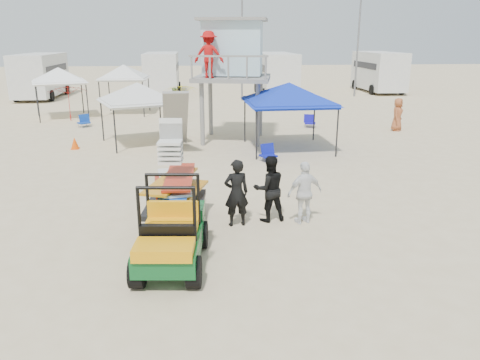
{
  "coord_description": "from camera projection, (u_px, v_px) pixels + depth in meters",
  "views": [
    {
      "loc": [
        -0.52,
        -7.35,
        4.5
      ],
      "look_at": [
        0.5,
        3.0,
        1.3
      ],
      "focal_mm": 35.0,
      "sensor_mm": 36.0,
      "label": 1
    }
  ],
  "objects": [
    {
      "name": "ground",
      "position": [
        229.0,
        299.0,
        8.37
      ],
      "size": [
        140.0,
        140.0,
        0.0
      ],
      "primitive_type": "plane",
      "color": "beige",
      "rests_on": "ground"
    },
    {
      "name": "utility_cart",
      "position": [
        170.0,
        228.0,
        9.33
      ],
      "size": [
        1.41,
        2.49,
        1.81
      ],
      "color": "#0C4E1F",
      "rests_on": "ground"
    },
    {
      "name": "surf_trailer",
      "position": [
        174.0,
        187.0,
        11.52
      ],
      "size": [
        1.57,
        2.62,
        2.32
      ],
      "color": "black",
      "rests_on": "ground"
    },
    {
      "name": "man_left",
      "position": [
        236.0,
        193.0,
        11.4
      ],
      "size": [
        0.67,
        0.5,
        1.69
      ],
      "primitive_type": "imported",
      "rotation": [
        0.0,
        0.0,
        3.3
      ],
      "color": "black",
      "rests_on": "ground"
    },
    {
      "name": "man_mid",
      "position": [
        269.0,
        189.0,
        11.72
      ],
      "size": [
        0.92,
        0.77,
        1.7
      ],
      "primitive_type": "imported",
      "rotation": [
        0.0,
        0.0,
        3.3
      ],
      "color": "black",
      "rests_on": "ground"
    },
    {
      "name": "man_right",
      "position": [
        305.0,
        193.0,
        11.58
      ],
      "size": [
        1.0,
        0.63,
        1.59
      ],
      "primitive_type": "imported",
      "rotation": [
        0.0,
        0.0,
        3.42
      ],
      "color": "white",
      "rests_on": "ground"
    },
    {
      "name": "lifeguard_tower",
      "position": [
        230.0,
        53.0,
        20.19
      ],
      "size": [
        3.76,
        3.76,
        5.13
      ],
      "color": "gray",
      "rests_on": "ground"
    },
    {
      "name": "canopy_blue",
      "position": [
        289.0,
        86.0,
        18.79
      ],
      "size": [
        3.41,
        3.41,
        3.14
      ],
      "color": "black",
      "rests_on": "ground"
    },
    {
      "name": "canopy_white_a",
      "position": [
        137.0,
        86.0,
        19.76
      ],
      "size": [
        3.66,
        3.66,
        3.04
      ],
      "color": "black",
      "rests_on": "ground"
    },
    {
      "name": "canopy_white_b",
      "position": [
        58.0,
        70.0,
        26.23
      ],
      "size": [
        3.43,
        3.43,
        3.24
      ],
      "color": "black",
      "rests_on": "ground"
    },
    {
      "name": "canopy_white_c",
      "position": [
        124.0,
        67.0,
        27.6
      ],
      "size": [
        2.75,
        2.75,
        3.31
      ],
      "color": "black",
      "rests_on": "ground"
    },
    {
      "name": "umbrella_a",
      "position": [
        69.0,
        103.0,
        25.77
      ],
      "size": [
        2.45,
        2.49,
        1.96
      ],
      "primitive_type": "imported",
      "rotation": [
        0.0,
        0.0,
        -0.16
      ],
      "color": "red",
      "rests_on": "ground"
    },
    {
      "name": "umbrella_b",
      "position": [
        182.0,
        102.0,
        26.48
      ],
      "size": [
        2.66,
        2.69,
        1.92
      ],
      "primitive_type": "imported",
      "rotation": [
        0.0,
        0.0,
        0.32
      ],
      "color": "yellow",
      "rests_on": "ground"
    },
    {
      "name": "cone_near",
      "position": [
        75.0,
        143.0,
        19.45
      ],
      "size": [
        0.34,
        0.34,
        0.5
      ],
      "primitive_type": "cone",
      "color": "#EF4D07",
      "rests_on": "ground"
    },
    {
      "name": "cone_far",
      "position": [
        166.0,
        134.0,
        21.21
      ],
      "size": [
        0.34,
        0.34,
        0.5
      ],
      "primitive_type": "cone",
      "color": "orange",
      "rests_on": "ground"
    },
    {
      "name": "beach_chair_a",
      "position": [
        84.0,
        121.0,
        24.24
      ],
      "size": [
        0.73,
        0.84,
        0.64
      ],
      "color": "#0E389C",
      "rests_on": "ground"
    },
    {
      "name": "beach_chair_b",
      "position": [
        268.0,
        153.0,
        17.58
      ],
      "size": [
        0.69,
        0.76,
        0.64
      ],
      "color": "#0D1796",
      "rests_on": "ground"
    },
    {
      "name": "beach_chair_c",
      "position": [
        310.0,
        121.0,
        24.16
      ],
      "size": [
        0.66,
        0.72,
        0.64
      ],
      "color": "#120E9D",
      "rests_on": "ground"
    },
    {
      "name": "rv_far_left",
      "position": [
        40.0,
        74.0,
        35.24
      ],
      "size": [
        2.64,
        6.8,
        3.25
      ],
      "color": "silver",
      "rests_on": "ground"
    },
    {
      "name": "rv_mid_left",
      "position": [
        162.0,
        71.0,
        37.51
      ],
      "size": [
        2.65,
        6.5,
        3.25
      ],
      "color": "silver",
      "rests_on": "ground"
    },
    {
      "name": "rv_mid_right",
      "position": [
        276.0,
        72.0,
        36.92
      ],
      "size": [
        2.64,
        7.0,
        3.25
      ],
      "color": "silver",
      "rests_on": "ground"
    },
    {
      "name": "rv_far_right",
      "position": [
        379.0,
        70.0,
        39.19
      ],
      "size": [
        2.64,
        6.6,
        3.25
      ],
      "color": "silver",
      "rests_on": "ground"
    },
    {
      "name": "light_pole_left",
      "position": [
        242.0,
        44.0,
        33.15
      ],
      "size": [
        0.14,
        0.14,
        8.0
      ],
      "primitive_type": "cylinder",
      "color": "slate",
      "rests_on": "ground"
    },
    {
      "name": "light_pole_right",
      "position": [
        358.0,
        43.0,
        35.42
      ],
      "size": [
        0.14,
        0.14,
        8.0
      ],
      "primitive_type": "cylinder",
      "color": "slate",
      "rests_on": "ground"
    },
    {
      "name": "distant_beachgoers",
      "position": [
        274.0,
        107.0,
        25.83
      ],
      "size": [
        12.08,
        7.79,
        1.61
      ],
      "color": "#597C4A",
      "rests_on": "ground"
    }
  ]
}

